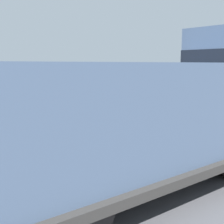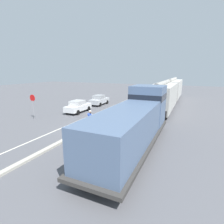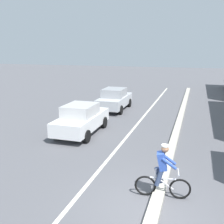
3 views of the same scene
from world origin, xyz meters
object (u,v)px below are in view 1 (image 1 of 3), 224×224
object	(u,v)px
stop_sign	(33,81)
parked_car_silver	(180,93)
parked_car_white	(122,99)
locomotive	(169,114)
cyclist	(109,116)

from	to	relation	value
stop_sign	parked_car_silver	bearing A→B (deg)	77.28
stop_sign	parked_car_white	bearing A→B (deg)	63.82
locomotive	parked_car_silver	world-z (taller)	locomotive
parked_car_silver	cyclist	xyz separation A→B (m)	(4.97, -10.94, 0.00)
locomotive	stop_sign	bearing A→B (deg)	170.77
parked_car_white	cyclist	distance (m)	7.04
parked_car_white	parked_car_silver	distance (m)	5.95
parked_car_silver	locomotive	bearing A→B (deg)	-51.95
locomotive	cyclist	size ratio (longest dim) A/B	6.77
parked_car_silver	cyclist	distance (m)	12.02
parked_car_white	cyclist	size ratio (longest dim) A/B	2.46
parked_car_silver	stop_sign	world-z (taller)	stop_sign
locomotive	cyclist	bearing A→B (deg)	157.67
parked_car_silver	stop_sign	distance (m)	11.38
locomotive	parked_car_silver	xyz separation A→B (m)	(-10.26, 13.11, -0.98)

